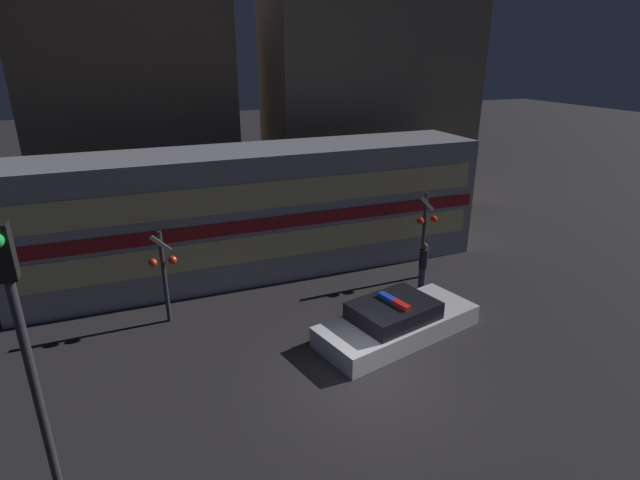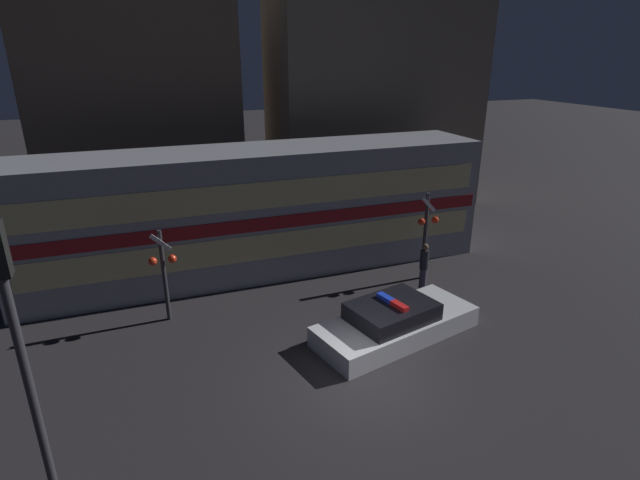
{
  "view_description": "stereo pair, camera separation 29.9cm",
  "coord_description": "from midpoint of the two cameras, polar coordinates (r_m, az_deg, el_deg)",
  "views": [
    {
      "loc": [
        -4.81,
        -9.08,
        7.63
      ],
      "look_at": [
        0.64,
        4.66,
        2.02
      ],
      "focal_mm": 28.0,
      "sensor_mm": 36.0,
      "label": 1
    },
    {
      "loc": [
        -4.53,
        -9.19,
        7.63
      ],
      "look_at": [
        0.64,
        4.66,
        2.02
      ],
      "focal_mm": 28.0,
      "sensor_mm": 36.0,
      "label": 2
    }
  ],
  "objects": [
    {
      "name": "ground_plane",
      "position": [
        12.79,
        4.55,
        -15.92
      ],
      "size": [
        120.0,
        120.0,
        0.0
      ],
      "primitive_type": "plane",
      "color": "#262326"
    },
    {
      "name": "building_left",
      "position": [
        24.52,
        -20.9,
        13.35
      ],
      "size": [
        8.61,
        4.6,
        10.02
      ],
      "color": "brown",
      "rests_on": "ground_plane"
    },
    {
      "name": "crossing_signal_near",
      "position": [
        17.65,
        11.43,
        1.19
      ],
      "size": [
        0.79,
        0.32,
        3.14
      ],
      "color": "#2D2D33",
      "rests_on": "ground_plane"
    },
    {
      "name": "train",
      "position": [
        18.1,
        -7.53,
        3.3
      ],
      "size": [
        16.42,
        3.04,
        4.49
      ],
      "color": "gray",
      "rests_on": "ground_plane"
    },
    {
      "name": "traffic_light_corner",
      "position": [
        9.41,
        -31.74,
        -8.99
      ],
      "size": [
        0.3,
        0.46,
        5.27
      ],
      "color": "#2D2D33",
      "rests_on": "ground_plane"
    },
    {
      "name": "building_center",
      "position": [
        26.1,
        5.41,
        15.48
      ],
      "size": [
        10.31,
        4.37,
        10.5
      ],
      "color": "#726656",
      "rests_on": "ground_plane"
    },
    {
      "name": "crossing_signal_far",
      "position": [
        15.19,
        -17.97,
        -3.33
      ],
      "size": [
        0.79,
        0.32,
        2.86
      ],
      "color": "#2D2D33",
      "rests_on": "ground_plane"
    },
    {
      "name": "pedestrian",
      "position": [
        17.07,
        11.2,
        -2.93
      ],
      "size": [
        0.29,
        0.29,
        1.7
      ],
      "color": "#3F384C",
      "rests_on": "ground_plane"
    },
    {
      "name": "police_car",
      "position": [
        14.48,
        8.14,
        -9.22
      ],
      "size": [
        5.11,
        2.97,
        1.2
      ],
      "rotation": [
        0.0,
        0.0,
        0.24
      ],
      "color": "silver",
      "rests_on": "ground_plane"
    }
  ]
}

